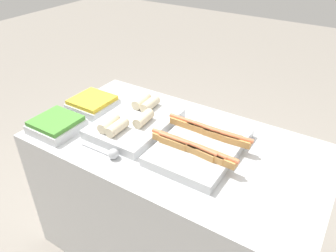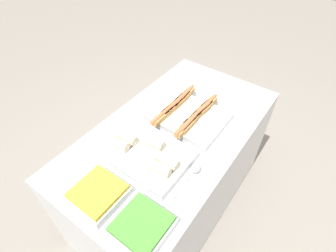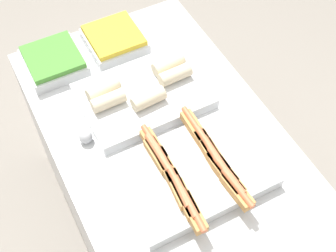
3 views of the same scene
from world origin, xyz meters
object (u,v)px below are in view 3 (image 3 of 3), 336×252
tray_hotdogs (193,172)px  tray_wraps (143,94)px  serving_spoon_near (84,135)px  tray_side_front (54,61)px  tray_side_back (114,40)px

tray_hotdogs → tray_wraps: bearing=-180.0°
tray_hotdogs → serving_spoon_near: bearing=-140.4°
tray_wraps → tray_side_front: size_ratio=2.03×
tray_hotdogs → tray_side_front: bearing=-161.0°
serving_spoon_near → tray_side_front: bearing=176.6°
tray_wraps → tray_side_back: size_ratio=2.03×
tray_side_front → tray_side_back: 0.28m
tray_side_back → tray_wraps: bearing=-4.0°
serving_spoon_near → tray_wraps: bearing=103.8°
tray_wraps → tray_side_back: tray_wraps is taller
tray_hotdogs → tray_wraps: size_ratio=1.06×
tray_side_front → serving_spoon_near: 0.41m
tray_hotdogs → tray_side_back: size_ratio=2.16×
tray_wraps → serving_spoon_near: bearing=-76.2°
tray_wraps → tray_side_front: 0.43m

